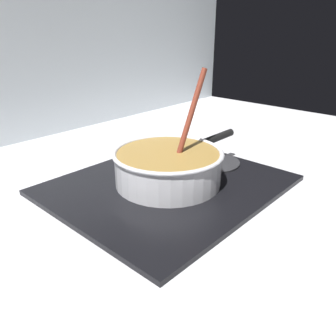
# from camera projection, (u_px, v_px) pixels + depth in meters

# --- Properties ---
(ground) EXTENTS (2.40, 1.60, 0.04)m
(ground) POSITION_uv_depth(u_px,v_px,m) (178.00, 238.00, 0.71)
(ground) COLOR #B7B7BC
(hob_plate) EXTENTS (0.56, 0.48, 0.01)m
(hob_plate) POSITION_uv_depth(u_px,v_px,m) (168.00, 185.00, 0.88)
(hob_plate) COLOR black
(hob_plate) RESTS_ON ground
(burner_ring) EXTENTS (0.21, 0.21, 0.01)m
(burner_ring) POSITION_uv_depth(u_px,v_px,m) (168.00, 181.00, 0.88)
(burner_ring) COLOR #592D0C
(burner_ring) RESTS_ON hob_plate
(spare_burner) EXTENTS (0.17, 0.17, 0.01)m
(spare_burner) POSITION_uv_depth(u_px,v_px,m) (211.00, 162.00, 1.00)
(spare_burner) COLOR #262628
(spare_burner) RESTS_ON hob_plate
(cooking_pan) EXTENTS (0.42, 0.28, 0.28)m
(cooking_pan) POSITION_uv_depth(u_px,v_px,m) (168.00, 166.00, 0.86)
(cooking_pan) COLOR silver
(cooking_pan) RESTS_ON hob_plate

